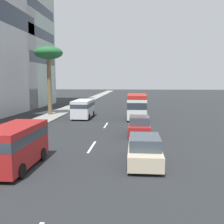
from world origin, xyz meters
The scene contains 12 objects.
ground_plane centered at (31.50, 0.00, 0.00)m, with size 198.00×198.00×0.00m, color #26282B.
sidewalk_right centered at (31.50, 7.73, 0.07)m, with size 162.00×2.79×0.15m, color gray.
lane_stripe_mid centered at (15.47, 0.00, 0.01)m, with size 3.20×0.16×0.01m, color silver.
lane_stripe_far centered at (24.41, 0.00, 0.01)m, with size 3.20×0.16×0.01m, color silver.
car_lead centered at (39.14, -3.64, 0.74)m, with size 4.49×1.86×1.56m.
car_second centered at (19.66, -3.38, 0.78)m, with size 4.23×1.83×1.67m.
minibus_fourth centered at (29.29, -3.22, 1.63)m, with size 6.12×2.34×2.96m.
van_fifth centered at (29.41, 3.38, 1.29)m, with size 5.34×2.17×2.24m.
van_sixth centered at (10.75, 3.35, 1.31)m, with size 4.85×2.12×2.28m.
car_seventh centered at (12.14, -3.56, 0.76)m, with size 4.58×1.88×1.59m.
palm_tree centered at (31.45, 8.28, 7.83)m, with size 3.69×3.69×8.91m.
office_tower_far centered at (43.37, 18.49, 17.53)m, with size 13.70×10.66×35.06m.
Camera 1 is at (-2.34, -3.00, 4.67)m, focal length 41.95 mm.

